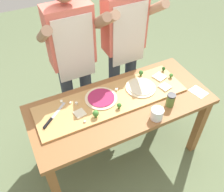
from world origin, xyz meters
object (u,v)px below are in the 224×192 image
at_px(chefs_knife, 52,119).
at_px(cook_left, 73,53).
at_px(broccoli_floret_back_mid, 171,75).
at_px(pizza_slice_far_right, 160,77).
at_px(broccoli_floret_front_mid, 119,105).
at_px(cheese_crumble_b, 76,103).
at_px(pizza_whole_cheese_artichoke, 141,87).
at_px(broccoli_floret_front_right, 96,114).
at_px(recipe_note, 198,92).
at_px(flour_cup, 157,114).
at_px(pizza_slice_near_left, 80,113).
at_px(cook_right, 124,40).
at_px(pizza_slice_far_left, 165,87).
at_px(cheese_crumble_a, 116,89).
at_px(pizza_whole_beet_magenta, 101,98).
at_px(cheese_crumble_e, 85,122).
at_px(prep_table, 121,112).
at_px(cheese_crumble_d, 61,102).
at_px(broccoli_floret_center_left, 141,73).
at_px(sauce_jar, 171,100).
at_px(broccoli_floret_back_left, 164,69).
at_px(cheese_crumble_c, 70,103).

bearing_deg(chefs_knife, cook_left, 52.67).
bearing_deg(broccoli_floret_back_mid, pizza_slice_far_right, 151.45).
relative_size(broccoli_floret_front_mid, cheese_crumble_b, 2.64).
relative_size(pizza_whole_cheese_artichoke, broccoli_floret_front_right, 4.22).
bearing_deg(recipe_note, flour_cup, -169.94).
height_order(chefs_knife, pizza_slice_near_left, chefs_knife).
xyz_separation_m(chefs_knife, pizza_slice_near_left, (0.22, -0.05, 0.00)).
bearing_deg(broccoli_floret_front_right, cook_right, 46.84).
bearing_deg(pizza_slice_far_left, broccoli_floret_back_mid, 35.00).
xyz_separation_m(cheese_crumble_a, cook_right, (0.29, 0.42, 0.20)).
distance_m(pizza_whole_cheese_artichoke, pizza_slice_far_right, 0.24).
relative_size(pizza_whole_beet_magenta, recipe_note, 1.93).
relative_size(broccoli_floret_front_right, cook_right, 0.04).
distance_m(cheese_crumble_e, cook_left, 0.68).
height_order(pizza_whole_cheese_artichoke, broccoli_floret_front_mid, broccoli_floret_front_mid).
distance_m(prep_table, flour_cup, 0.36).
xyz_separation_m(pizza_whole_cheese_artichoke, pizza_slice_far_left, (0.20, -0.09, -0.00)).
relative_size(broccoli_floret_front_mid, cheese_crumble_a, 2.45).
height_order(pizza_whole_cheese_artichoke, broccoli_floret_back_mid, broccoli_floret_back_mid).
relative_size(pizza_whole_beet_magenta, broccoli_floret_front_mid, 5.26).
xyz_separation_m(pizza_whole_cheese_artichoke, cheese_crumble_d, (-0.69, 0.14, 0.00)).
relative_size(cheese_crumble_d, flour_cup, 0.20).
relative_size(pizza_slice_far_right, broccoli_floret_center_left, 1.81).
bearing_deg(broccoli_floret_center_left, pizza_whole_beet_magenta, -165.94).
relative_size(broccoli_floret_center_left, cheese_crumble_e, 3.99).
distance_m(broccoli_floret_back_mid, cheese_crumble_e, 0.94).
height_order(broccoli_floret_back_mid, broccoli_floret_center_left, broccoli_floret_center_left).
bearing_deg(sauce_jar, flour_cup, -158.65).
bearing_deg(cook_right, broccoli_floret_front_mid, -121.03).
bearing_deg(cheese_crumble_d, broccoli_floret_back_left, -1.44).
bearing_deg(pizza_whole_cheese_artichoke, broccoli_floret_back_mid, 0.06).
bearing_deg(cheese_crumble_c, broccoli_floret_back_mid, -5.62).
xyz_separation_m(cheese_crumble_a, sauce_jar, (0.33, -0.34, 0.03)).
xyz_separation_m(broccoli_floret_center_left, recipe_note, (0.36, -0.40, -0.05)).
bearing_deg(pizza_whole_beet_magenta, pizza_slice_near_left, -159.83).
bearing_deg(cheese_crumble_e, cheese_crumble_a, 29.18).
height_order(broccoli_floret_front_mid, cook_left, cook_left).
bearing_deg(cook_left, pizza_slice_far_right, -32.58).
xyz_separation_m(broccoli_floret_front_right, cook_left, (0.05, 0.62, 0.17)).
xyz_separation_m(pizza_slice_far_left, flour_cup, (-0.26, -0.25, 0.02)).
xyz_separation_m(pizza_whole_cheese_artichoke, flour_cup, (-0.06, -0.34, 0.02)).
distance_m(pizza_slice_near_left, broccoli_floret_center_left, 0.72).
xyz_separation_m(cheese_crumble_e, recipe_note, (1.04, -0.11, -0.03)).
bearing_deg(flour_cup, broccoli_floret_front_mid, 137.15).
bearing_deg(broccoli_floret_center_left, broccoli_floret_front_right, -154.23).
bearing_deg(cheese_crumble_e, broccoli_floret_back_mid, 9.14).
height_order(cheese_crumble_e, cook_left, cook_left).
xyz_separation_m(chefs_knife, broccoli_floret_back_left, (1.14, 0.12, 0.02)).
bearing_deg(pizza_slice_far_left, cheese_crumble_e, -175.78).
height_order(broccoli_floret_back_mid, cheese_crumble_e, broccoli_floret_back_mid).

